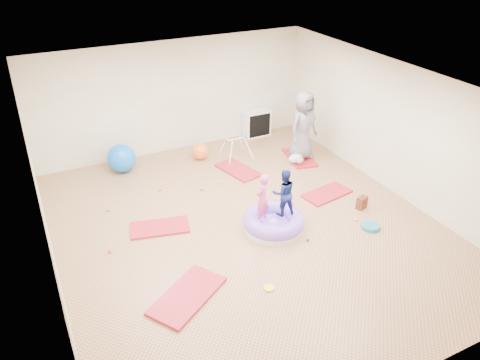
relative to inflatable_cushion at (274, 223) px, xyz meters
name	(u,v)px	position (x,y,z in m)	size (l,w,h in m)	color
room	(247,163)	(-0.44, 0.29, 1.25)	(7.01, 8.01, 2.81)	tan
gym_mat_front_left	(187,296)	(-2.17, -1.02, -0.12)	(1.32, 0.66, 0.06)	red
gym_mat_mid_left	(160,227)	(-1.98, 0.99, -0.12)	(1.12, 0.56, 0.05)	red
gym_mat_center_back	(238,170)	(0.43, 2.44, -0.12)	(1.13, 0.57, 0.05)	red
gym_mat_right	(327,194)	(1.69, 0.60, -0.12)	(1.07, 0.53, 0.04)	red
gym_mat_rear_right	(300,158)	(2.11, 2.36, -0.12)	(1.12, 0.56, 0.05)	red
inflatable_cushion	(274,223)	(0.00, 0.00, 0.00)	(1.19, 1.19, 0.37)	silver
child_pink	(262,196)	(-0.27, 0.01, 0.68)	(0.35, 0.23, 0.96)	#E84D97
child_navy	(284,190)	(0.19, 0.00, 0.67)	(0.46, 0.36, 0.95)	navy
adult_caregiver	(303,126)	(2.12, 2.32, 0.75)	(0.83, 0.54, 1.69)	slate
infant	(296,159)	(1.85, 2.12, 0.01)	(0.37, 0.38, 0.22)	#BFE7F9
ball_pit_balls	(208,210)	(-0.89, 1.15, -0.11)	(4.69, 3.07, 0.06)	yellow
exercise_ball_blue	(122,158)	(-2.03, 3.66, 0.19)	(0.68, 0.68, 0.68)	blue
exercise_ball_orange	(200,151)	(-0.13, 3.44, 0.06)	(0.41, 0.41, 0.41)	orange
infant_play_gym	(236,145)	(0.69, 3.08, 0.22)	(0.71, 0.67, 0.54)	white
cube_shelf	(257,123)	(1.81, 4.08, 0.22)	(0.73, 0.36, 0.73)	white
balance_disc	(370,227)	(1.70, -0.82, -0.11)	(0.35, 0.35, 0.08)	teal
backpack	(362,203)	(2.01, -0.16, -0.01)	(0.23, 0.14, 0.26)	#B9462B
yellow_toy	(269,288)	(-0.91, -1.43, -0.13)	(0.18, 0.18, 0.03)	yellow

